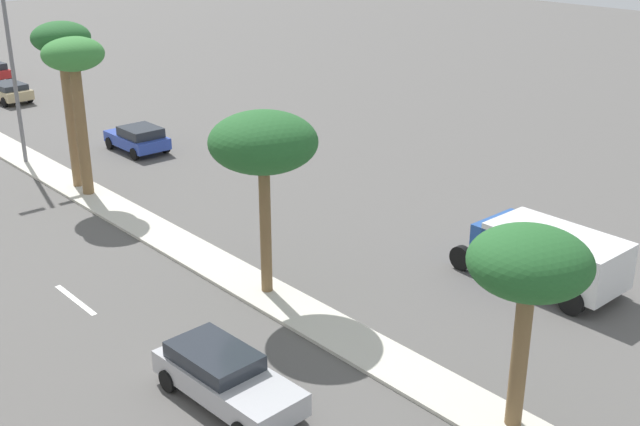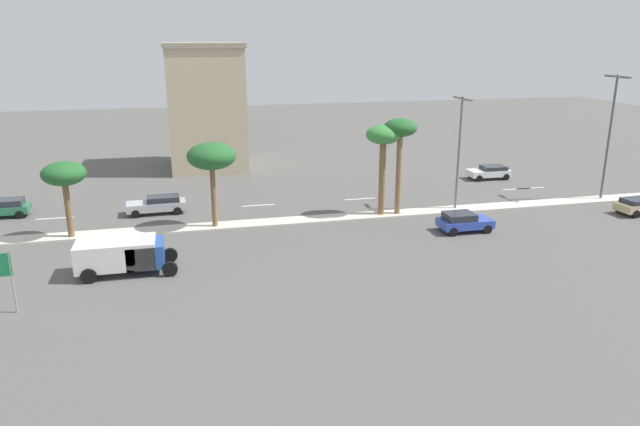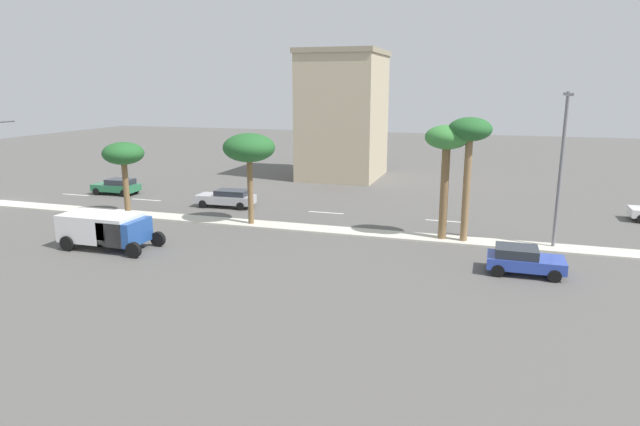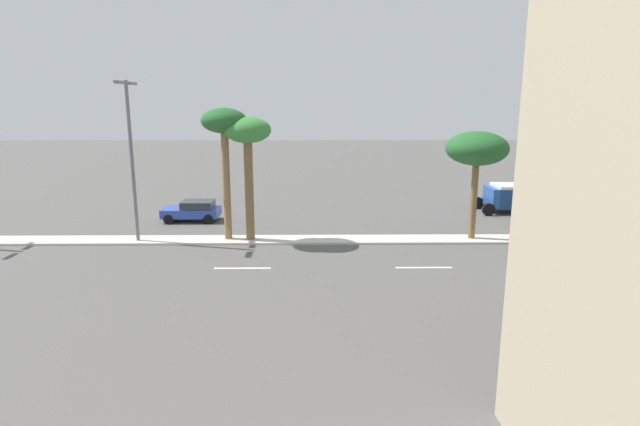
{
  "view_description": "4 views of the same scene",
  "coord_description": "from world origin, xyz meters",
  "px_view_note": "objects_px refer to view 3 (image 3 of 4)",
  "views": [
    {
      "loc": [
        -14.72,
        4.02,
        12.57
      ],
      "look_at": [
        3.74,
        24.79,
        1.61
      ],
      "focal_mm": 44.66,
      "sensor_mm": 36.0,
      "label": 1
    },
    {
      "loc": [
        42.72,
        21.45,
        13.71
      ],
      "look_at": [
        3.61,
        30.65,
        1.64
      ],
      "focal_mm": 33.2,
      "sensor_mm": 36.0,
      "label": 2
    },
    {
      "loc": [
        33.84,
        39.08,
        9.46
      ],
      "look_at": [
        2.92,
        29.35,
        1.89
      ],
      "focal_mm": 30.61,
      "sensor_mm": 36.0,
      "label": 3
    },
    {
      "loc": [
        -28.84,
        32.73,
        8.0
      ],
      "look_at": [
        -2.83,
        32.43,
        2.29
      ],
      "focal_mm": 28.51,
      "sensor_mm": 36.0,
      "label": 4
    }
  ],
  "objects_px": {
    "palm_tree_right": "(470,136)",
    "palm_tree_left": "(447,144)",
    "commercial_building": "(343,115)",
    "palm_tree_front": "(123,155)",
    "palm_tree_outboard": "(249,149)",
    "sedan_silver_inboard": "(227,198)",
    "sedan_blue_center": "(523,260)",
    "box_truck": "(108,229)",
    "street_lamp_near": "(562,157)",
    "sedan_green_outboard": "(117,186)"
  },
  "relations": [
    {
      "from": "commercial_building",
      "to": "sedan_silver_inboard",
      "type": "bearing_deg",
      "value": -16.09
    },
    {
      "from": "commercial_building",
      "to": "palm_tree_outboard",
      "type": "bearing_deg",
      "value": -1.86
    },
    {
      "from": "sedan_blue_center",
      "to": "palm_tree_front",
      "type": "bearing_deg",
      "value": -100.19
    },
    {
      "from": "palm_tree_right",
      "to": "palm_tree_left",
      "type": "bearing_deg",
      "value": -95.52
    },
    {
      "from": "palm_tree_outboard",
      "to": "sedan_blue_center",
      "type": "height_order",
      "value": "palm_tree_outboard"
    },
    {
      "from": "palm_tree_front",
      "to": "sedan_silver_inboard",
      "type": "xyz_separation_m",
      "value": [
        -4.81,
        5.82,
        -3.78
      ]
    },
    {
      "from": "sedan_green_outboard",
      "to": "palm_tree_right",
      "type": "bearing_deg",
      "value": 77.86
    },
    {
      "from": "box_truck",
      "to": "commercial_building",
      "type": "bearing_deg",
      "value": 167.63
    },
    {
      "from": "palm_tree_front",
      "to": "sedan_green_outboard",
      "type": "bearing_deg",
      "value": -137.86
    },
    {
      "from": "commercial_building",
      "to": "palm_tree_outboard",
      "type": "height_order",
      "value": "commercial_building"
    },
    {
      "from": "palm_tree_right",
      "to": "sedan_blue_center",
      "type": "relative_size",
      "value": 1.98
    },
    {
      "from": "palm_tree_left",
      "to": "palm_tree_right",
      "type": "height_order",
      "value": "palm_tree_right"
    },
    {
      "from": "palm_tree_outboard",
      "to": "sedan_silver_inboard",
      "type": "xyz_separation_m",
      "value": [
        -4.71,
        -4.21,
        -4.56
      ]
    },
    {
      "from": "palm_tree_left",
      "to": "sedan_blue_center",
      "type": "distance_m",
      "value": 8.68
    },
    {
      "from": "palm_tree_right",
      "to": "sedan_green_outboard",
      "type": "relative_size",
      "value": 1.84
    },
    {
      "from": "palm_tree_outboard",
      "to": "box_truck",
      "type": "bearing_deg",
      "value": -36.86
    },
    {
      "from": "palm_tree_front",
      "to": "sedan_silver_inboard",
      "type": "distance_m",
      "value": 8.44
    },
    {
      "from": "commercial_building",
      "to": "box_truck",
      "type": "distance_m",
      "value": 30.61
    },
    {
      "from": "commercial_building",
      "to": "palm_tree_right",
      "type": "relative_size",
      "value": 1.72
    },
    {
      "from": "palm_tree_front",
      "to": "palm_tree_outboard",
      "type": "height_order",
      "value": "palm_tree_outboard"
    },
    {
      "from": "box_truck",
      "to": "palm_tree_outboard",
      "type": "bearing_deg",
      "value": 143.14
    },
    {
      "from": "commercial_building",
      "to": "palm_tree_left",
      "type": "distance_m",
      "value": 24.94
    },
    {
      "from": "palm_tree_left",
      "to": "box_truck",
      "type": "height_order",
      "value": "palm_tree_left"
    },
    {
      "from": "commercial_building",
      "to": "palm_tree_front",
      "type": "distance_m",
      "value": 24.45
    },
    {
      "from": "palm_tree_front",
      "to": "street_lamp_near",
      "type": "xyz_separation_m",
      "value": [
        -0.42,
        29.6,
        0.93
      ]
    },
    {
      "from": "sedan_silver_inboard",
      "to": "sedan_green_outboard",
      "type": "relative_size",
      "value": 1.13
    },
    {
      "from": "commercial_building",
      "to": "sedan_silver_inboard",
      "type": "height_order",
      "value": "commercial_building"
    },
    {
      "from": "palm_tree_left",
      "to": "sedan_silver_inboard",
      "type": "distance_m",
      "value": 18.62
    },
    {
      "from": "sedan_blue_center",
      "to": "sedan_green_outboard",
      "type": "distance_m",
      "value": 35.55
    },
    {
      "from": "palm_tree_right",
      "to": "box_truck",
      "type": "height_order",
      "value": "palm_tree_right"
    },
    {
      "from": "street_lamp_near",
      "to": "sedan_silver_inboard",
      "type": "bearing_deg",
      "value": -100.44
    },
    {
      "from": "palm_tree_front",
      "to": "street_lamp_near",
      "type": "bearing_deg",
      "value": 90.82
    },
    {
      "from": "sedan_blue_center",
      "to": "box_truck",
      "type": "xyz_separation_m",
      "value": [
        2.6,
        -23.34,
        0.45
      ]
    },
    {
      "from": "street_lamp_near",
      "to": "commercial_building",
      "type": "bearing_deg",
      "value": -138.69
    },
    {
      "from": "sedan_blue_center",
      "to": "sedan_silver_inboard",
      "type": "relative_size",
      "value": 0.82
    },
    {
      "from": "commercial_building",
      "to": "palm_tree_outboard",
      "type": "relative_size",
      "value": 2.08
    },
    {
      "from": "sedan_blue_center",
      "to": "palm_tree_right",
      "type": "bearing_deg",
      "value": -147.38
    },
    {
      "from": "palm_tree_front",
      "to": "palm_tree_right",
      "type": "relative_size",
      "value": 0.71
    },
    {
      "from": "sedan_silver_inboard",
      "to": "box_truck",
      "type": "bearing_deg",
      "value": -7.08
    },
    {
      "from": "sedan_silver_inboard",
      "to": "box_truck",
      "type": "height_order",
      "value": "box_truck"
    },
    {
      "from": "sedan_green_outboard",
      "to": "sedan_blue_center",
      "type": "bearing_deg",
      "value": 70.99
    },
    {
      "from": "commercial_building",
      "to": "sedan_blue_center",
      "type": "relative_size",
      "value": 3.42
    },
    {
      "from": "sedan_silver_inboard",
      "to": "palm_tree_left",
      "type": "bearing_deg",
      "value": 75.07
    },
    {
      "from": "palm_tree_right",
      "to": "box_truck",
      "type": "relative_size",
      "value": 1.3
    },
    {
      "from": "palm_tree_left",
      "to": "sedan_silver_inboard",
      "type": "bearing_deg",
      "value": -104.93
    },
    {
      "from": "palm_tree_right",
      "to": "sedan_green_outboard",
      "type": "xyz_separation_m",
      "value": [
        -6.53,
        -30.38,
        -5.8
      ]
    },
    {
      "from": "palm_tree_outboard",
      "to": "sedan_blue_center",
      "type": "xyz_separation_m",
      "value": [
        5.06,
        17.59,
        -4.57
      ]
    },
    {
      "from": "street_lamp_near",
      "to": "sedan_green_outboard",
      "type": "relative_size",
      "value": 2.2
    },
    {
      "from": "street_lamp_near",
      "to": "sedan_silver_inboard",
      "type": "xyz_separation_m",
      "value": [
        -4.38,
        -23.77,
        -4.71
      ]
    },
    {
      "from": "palm_tree_right",
      "to": "sedan_green_outboard",
      "type": "height_order",
      "value": "palm_tree_right"
    }
  ]
}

